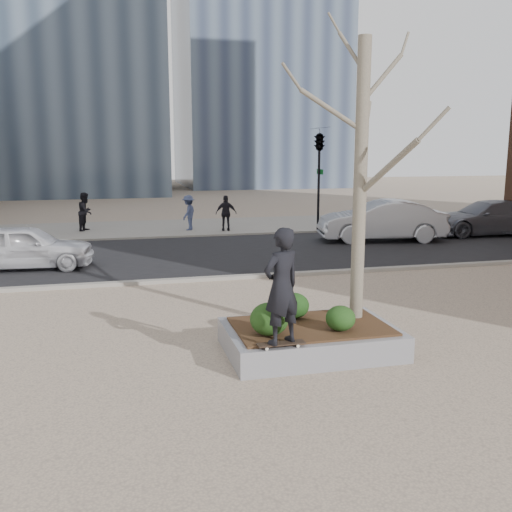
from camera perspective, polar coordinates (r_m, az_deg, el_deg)
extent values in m
plane|color=tan|center=(10.14, 0.00, -9.97)|extent=(120.00, 120.00, 0.00)
cube|color=black|center=(19.67, -7.09, 0.12)|extent=(60.00, 8.00, 0.02)
cube|color=gray|center=(26.55, -8.95, 2.79)|extent=(60.00, 6.00, 0.02)
cube|color=gray|center=(10.33, 5.45, -8.29)|extent=(3.00, 2.00, 0.45)
cube|color=#382314|center=(10.26, 5.47, -6.99)|extent=(2.70, 1.70, 0.04)
ellipsoid|color=#1D3C13|center=(9.60, 1.34, -6.32)|extent=(0.65, 0.65, 0.56)
ellipsoid|color=#133812|center=(10.59, 3.84, -4.97)|extent=(0.55, 0.55, 0.47)
ellipsoid|color=#113813|center=(9.95, 8.45, -6.18)|extent=(0.51, 0.51, 0.44)
imported|color=black|center=(8.94, 2.57, -3.04)|extent=(0.80, 0.68, 1.86)
imported|color=white|center=(18.43, -22.05, 0.86)|extent=(4.03, 1.86, 1.34)
imported|color=#A8AAB0|center=(22.86, 12.46, 3.47)|extent=(5.09, 2.58, 1.60)
imported|color=slate|center=(25.83, 22.10, 3.56)|extent=(5.13, 2.47, 1.44)
imported|color=black|center=(26.28, -16.68, 4.28)|extent=(0.89, 1.00, 1.68)
imported|color=#3A4468|center=(25.54, -6.75, 4.33)|extent=(0.99, 1.16, 1.55)
imported|color=black|center=(25.15, -3.00, 4.30)|extent=(0.96, 0.51, 1.56)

